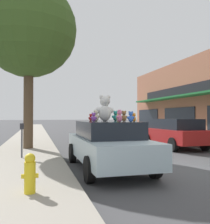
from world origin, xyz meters
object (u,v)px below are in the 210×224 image
Objects in this scene: teddy_bear_giant at (105,109)px; teddy_bear_pink at (120,116)px; teddy_bear_orange at (134,118)px; teddy_bear_yellow at (118,118)px; fire_hydrant at (30,173)px; teddy_bear_purple at (94,117)px; street_tree at (29,30)px; teddy_bear_blue at (131,117)px; plush_art_car at (107,144)px; teddy_bear_brown at (124,116)px; teddy_bear_cream at (96,116)px; teddy_bear_teal at (116,116)px; parking_meter at (22,136)px; teddy_bear_red at (91,117)px; parked_car_far_center at (174,132)px.

teddy_bear_pink is (0.00, -1.52, -0.26)m from teddy_bear_giant.
teddy_bear_giant is 3.43× the size of teddy_bear_orange.
teddy_bear_yellow reaches higher than fire_hydrant.
teddy_bear_purple is at bearing -99.86° from teddy_bear_pink.
teddy_bear_blue is at bearing -64.65° from street_tree.
plush_art_car is at bearing -61.75° from teddy_bear_blue.
teddy_bear_cream is at bearing -28.13° from teddy_bear_brown.
teddy_bear_yellow is at bearing 84.83° from teddy_bear_teal.
plush_art_car is 3.73× the size of parking_meter.
teddy_bear_brown is (0.55, -0.04, 0.87)m from plush_art_car.
teddy_bear_brown is 0.28× the size of parking_meter.
teddy_bear_teal is 0.46× the size of fire_hydrant.
parking_meter is at bearing -41.16° from teddy_bear_red.
teddy_bear_giant is 1.45m from teddy_bear_orange.
teddy_bear_yellow is (0.44, -0.11, -0.31)m from teddy_bear_giant.
fire_hydrant is at bearing 42.32° from teddy_bear_brown.
plush_art_car is at bearing 46.89° from fire_hydrant.
teddy_bear_blue is 4.52m from parking_meter.
teddy_bear_pink is at bearing -49.13° from parking_meter.
teddy_bear_teal reaches higher than teddy_bear_brown.
teddy_bear_purple is at bearing -36.00° from teddy_bear_blue.
teddy_bear_red is (-0.34, 0.67, -0.30)m from teddy_bear_giant.
teddy_bear_brown is 0.39m from teddy_bear_yellow.
teddy_bear_blue is (0.30, -1.63, -0.28)m from teddy_bear_giant.
parking_meter is at bearing -39.19° from teddy_bear_purple.
teddy_bear_purple is at bearing 46.73° from teddy_bear_giant.
teddy_bear_orange reaches higher than parked_car_far_center.
teddy_bear_blue is 3.14m from fire_hydrant.
teddy_bear_purple is at bearing 12.65° from teddy_bear_brown.
teddy_bear_red is 0.69× the size of teddy_bear_cream.
teddy_bear_pink is at bearing 30.57° from fire_hydrant.
teddy_bear_cream is at bearing -57.10° from teddy_bear_blue.
teddy_bear_cream reaches higher than teddy_bear_purple.
teddy_bear_giant reaches higher than fire_hydrant.
teddy_bear_giant is at bearing -42.04° from teddy_bear_brown.
parked_car_far_center is at bearing -175.34° from teddy_bear_pink.
teddy_bear_purple is at bearing 62.81° from teddy_bear_cream.
teddy_bear_red is 0.33× the size of fire_hydrant.
teddy_bear_brown is at bearing -88.14° from teddy_bear_blue.
street_tree is (-2.56, 4.94, 5.07)m from plush_art_car.
parked_car_far_center is (5.21, 3.85, -0.84)m from teddy_bear_cream.
fire_hydrant is (-2.03, -2.89, -1.15)m from teddy_bear_cream.
teddy_bear_blue is at bearing 25.91° from fire_hydrant.
teddy_bear_orange is 0.84× the size of teddy_bear_blue.
teddy_bear_pink reaches higher than parking_meter.
teddy_bear_cream reaches higher than teddy_bear_blue.
street_tree reaches higher than parking_meter.
teddy_bear_orange is at bearing 156.23° from teddy_bear_purple.
teddy_bear_giant is 2.89× the size of teddy_bear_blue.
teddy_bear_yellow is at bearing -28.98° from parking_meter.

